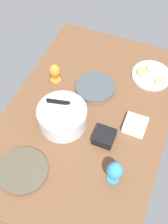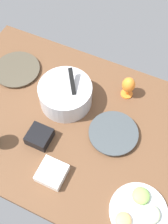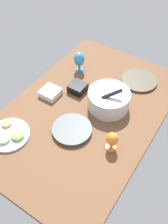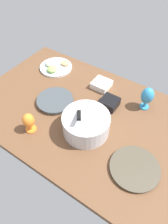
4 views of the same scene
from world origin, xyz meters
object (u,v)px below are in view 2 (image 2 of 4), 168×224
fruit_platter (139,211)px  square_bowl_black (39,136)px  hurricane_glass_orange (128,86)px  dinner_plate_left (17,70)px  dinner_plate_right (113,134)px  mixing_bowl (66,94)px  square_bowl_white (52,173)px

fruit_platter → square_bowl_black: square_bowl_black is taller
square_bowl_black → hurricane_glass_orange: bearing=56.0°
dinner_plate_left → fruit_platter: 111.06cm
dinner_plate_right → dinner_plate_left: bearing=167.1°
mixing_bowl → hurricane_glass_orange: mixing_bowl is taller
dinner_plate_left → fruit_platter: bearing=-26.6°
fruit_platter → hurricane_glass_orange: hurricane_glass_orange is taller
mixing_bowl → square_bowl_white: mixing_bowl is taller
dinner_plate_right → fruit_platter: (26.67, -33.18, 0.17)cm
dinner_plate_right → square_bowl_black: 40.54cm
dinner_plate_right → square_bowl_black: size_ratio=2.22×
fruit_platter → hurricane_glass_orange: bearing=115.4°
dinner_plate_left → hurricane_glass_orange: size_ratio=1.99×
mixing_bowl → square_bowl_white: (14.03, -43.60, -4.69)cm
fruit_platter → square_bowl_black: bearing=167.5°
dinner_plate_right → fruit_platter: 42.57cm
dinner_plate_right → fruit_platter: fruit_platter is taller
dinner_plate_left → hurricane_glass_orange: hurricane_glass_orange is taller
fruit_platter → square_bowl_white: fruit_platter is taller
dinner_plate_left → dinner_plate_right: 74.48cm
square_bowl_white → square_bowl_black: (-15.68, 15.06, 0.77)cm
mixing_bowl → square_bowl_white: size_ratio=2.24×
square_bowl_black → square_bowl_white: bearing=-43.8°
fruit_platter → mixing_bowl: bearing=145.1°
fruit_platter → square_bowl_white: 46.54cm
dinner_plate_left → square_bowl_black: (37.08, -36.05, 2.49)cm
fruit_platter → square_bowl_white: size_ratio=2.07×
dinner_plate_right → fruit_platter: size_ratio=0.97×
fruit_platter → dinner_plate_right: bearing=128.8°
square_bowl_white → square_bowl_black: bearing=136.2°
square_bowl_white → square_bowl_black: 21.75cm
fruit_platter → hurricane_glass_orange: (-29.57, 62.15, 6.90)cm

